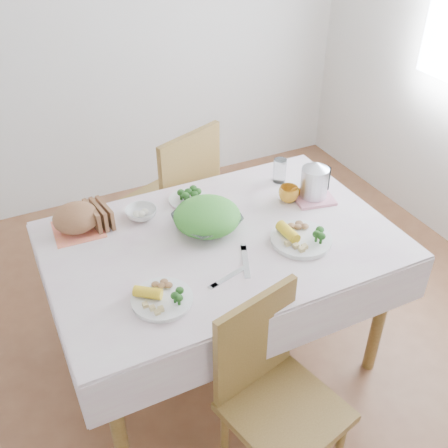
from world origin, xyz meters
name	(u,v)px	position (x,y,z in m)	size (l,w,h in m)	color
floor	(222,355)	(0.00, 0.00, 0.00)	(3.60, 3.60, 0.00)	brown
back_wall	(96,7)	(0.00, 1.80, 1.35)	(3.60, 3.60, 0.00)	silver
dining_table	(222,302)	(0.00, 0.00, 0.38)	(1.40, 0.90, 0.75)	brown
tablecloth	(222,239)	(0.00, 0.00, 0.76)	(1.50, 1.00, 0.01)	silver
chair_near	(286,406)	(-0.07, -0.68, 0.46)	(0.40, 0.40, 0.88)	brown
chair_far	(168,205)	(0.03, 0.78, 0.47)	(0.44, 0.44, 0.98)	brown
salad_bowl	(207,222)	(-0.03, 0.10, 0.80)	(0.28, 0.28, 0.07)	white
dinner_plate_left	(162,299)	(-0.37, -0.26, 0.77)	(0.24, 0.24, 0.02)	white
dinner_plate_right	(301,239)	(0.30, -0.17, 0.77)	(0.27, 0.27, 0.02)	white
broccoli_plate	(189,200)	(-0.02, 0.34, 0.77)	(0.19, 0.19, 0.02)	beige
napkin	(78,229)	(-0.55, 0.34, 0.76)	(0.22, 0.22, 0.00)	#FF7E5C
bread_loaf	(76,219)	(-0.55, 0.34, 0.82)	(0.21, 0.19, 0.12)	brown
fruit_bowl	(141,213)	(-0.26, 0.31, 0.78)	(0.14, 0.14, 0.05)	white
yellow_mug	(289,194)	(0.42, 0.13, 0.80)	(0.10, 0.10, 0.08)	orange
glass_tumbler	(280,170)	(0.48, 0.31, 0.83)	(0.07, 0.07, 0.12)	white
pink_tray	(313,197)	(0.54, 0.10, 0.77)	(0.18, 0.18, 0.01)	pink
electric_kettle	(315,177)	(0.54, 0.10, 0.88)	(0.13, 0.13, 0.18)	#B2B5BA
fork_right	(245,262)	(0.02, -0.19, 0.76)	(0.02, 0.21, 0.00)	silver
knife	(229,276)	(-0.08, -0.24, 0.76)	(0.02, 0.19, 0.00)	silver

